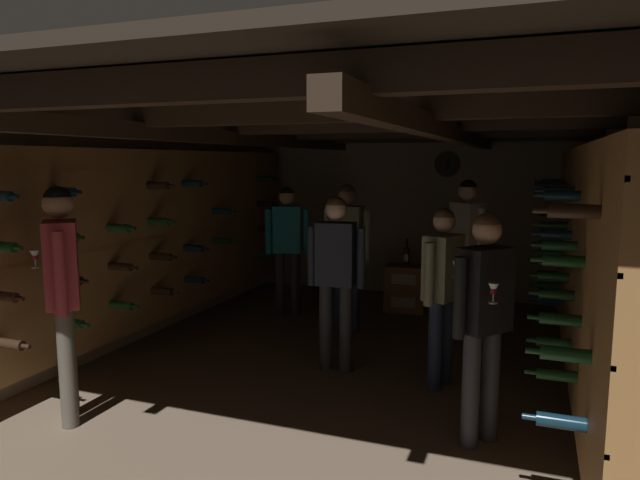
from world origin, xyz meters
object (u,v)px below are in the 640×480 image
at_px(person_guest_mid_right, 443,282).
at_px(person_guest_rear_center, 347,243).
at_px(person_guest_far_left, 287,239).
at_px(wine_crate_stack, 406,288).
at_px(person_guest_near_left, 62,280).
at_px(person_guest_far_right, 466,242).
at_px(display_bottle, 407,255).
at_px(person_guest_near_right, 484,308).
at_px(person_host_center, 336,267).

bearing_deg(person_guest_mid_right, person_guest_rear_center, 134.49).
relative_size(person_guest_far_left, person_guest_rear_center, 0.97).
bearing_deg(wine_crate_stack, person_guest_mid_right, -71.24).
relative_size(person_guest_near_left, person_guest_rear_center, 1.05).
relative_size(person_guest_mid_right, person_guest_rear_center, 0.92).
bearing_deg(person_guest_far_right, person_guest_mid_right, -90.54).
bearing_deg(person_guest_far_left, person_guest_mid_right, -36.99).
xyz_separation_m(person_guest_near_left, person_guest_rear_center, (1.22, 2.93, -0.06)).
relative_size(display_bottle, person_guest_near_right, 0.22).
distance_m(person_guest_far_right, person_guest_near_left, 4.07).
bearing_deg(person_guest_rear_center, wine_crate_stack, 67.49).
height_order(person_guest_far_right, person_guest_near_right, person_guest_far_right).
xyz_separation_m(display_bottle, person_guest_near_right, (1.23, -3.32, 0.22)).
height_order(display_bottle, person_guest_rear_center, person_guest_rear_center).
bearing_deg(wine_crate_stack, person_guest_near_right, -69.68).
xyz_separation_m(person_guest_near_left, person_guest_far_left, (0.34, 3.26, -0.10)).
bearing_deg(person_guest_near_left, wine_crate_stack, 67.40).
xyz_separation_m(wine_crate_stack, person_host_center, (-0.16, -2.33, 0.67)).
relative_size(display_bottle, person_guest_rear_center, 0.21).
bearing_deg(display_bottle, wine_crate_stack, -73.47).
distance_m(person_guest_far_left, person_guest_rear_center, 0.95).
height_order(person_guest_mid_right, person_guest_rear_center, person_guest_rear_center).
distance_m(wine_crate_stack, person_guest_rear_center, 1.39).
distance_m(person_guest_near_left, person_guest_rear_center, 3.18).
xyz_separation_m(person_guest_mid_right, person_guest_near_right, (0.41, -0.91, 0.04)).
distance_m(display_bottle, person_guest_rear_center, 1.24).
relative_size(display_bottle, person_guest_far_left, 0.22).
bearing_deg(person_guest_near_right, person_guest_rear_center, 127.30).
relative_size(person_guest_far_right, person_guest_mid_right, 1.12).
xyz_separation_m(person_guest_far_left, person_guest_near_right, (2.56, -2.53, -0.02)).
bearing_deg(person_guest_mid_right, person_guest_near_right, -65.75).
bearing_deg(display_bottle, person_host_center, -93.70).
distance_m(person_host_center, person_guest_far_left, 1.96).
distance_m(person_guest_far_right, person_guest_mid_right, 1.58).
distance_m(wine_crate_stack, person_guest_mid_right, 2.59).
bearing_deg(display_bottle, person_guest_near_right, -69.72).
distance_m(person_host_center, person_guest_rear_center, 1.27).
bearing_deg(person_guest_near_left, person_guest_near_right, 14.21).
distance_m(person_guest_near_left, person_guest_near_right, 2.99).
bearing_deg(wine_crate_stack, display_bottle, 106.53).
relative_size(person_host_center, person_guest_near_left, 0.92).
relative_size(person_guest_far_left, person_guest_mid_right, 1.05).
bearing_deg(person_host_center, person_guest_near_right, -34.84).
bearing_deg(person_guest_near_right, wine_crate_stack, 110.32).
xyz_separation_m(wine_crate_stack, person_guest_near_left, (-1.68, -4.03, 0.78)).
bearing_deg(person_guest_near_left, display_bottle, 67.64).
relative_size(wine_crate_stack, person_guest_near_left, 0.34).
bearing_deg(person_guest_near_right, person_host_center, 145.16).
height_order(display_bottle, person_host_center, person_host_center).
bearing_deg(person_guest_far_right, person_host_center, -122.96).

